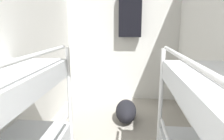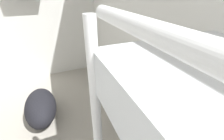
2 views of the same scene
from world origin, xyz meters
TOP-DOWN VIEW (x-y plane):
  - duffel_bag at (0.11, 3.49)m, footprint 0.34×0.60m

SIDE VIEW (x-z plane):
  - duffel_bag at x=0.11m, z-range 0.00..0.34m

